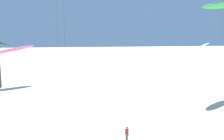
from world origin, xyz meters
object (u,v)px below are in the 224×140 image
flying_kite_3 (223,5)px  person_foreground_walker (127,135)px  flying_kite_2 (200,47)px  flying_kite_4 (14,50)px

flying_kite_3 → person_foreground_walker: 27.80m
flying_kite_2 → person_foreground_walker: 22.29m
flying_kite_2 → person_foreground_walker: (-14.22, -15.86, -6.56)m
flying_kite_2 → flying_kite_4: flying_kite_2 is taller
flying_kite_3 → flying_kite_4: bearing=160.5°
flying_kite_3 → person_foreground_walker: bearing=-137.1°
flying_kite_2 → flying_kite_3: flying_kite_3 is taller
flying_kite_3 → flying_kite_4: 36.97m
flying_kite_3 → flying_kite_2: bearing=-166.9°
flying_kite_2 → flying_kite_4: size_ratio=1.31×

